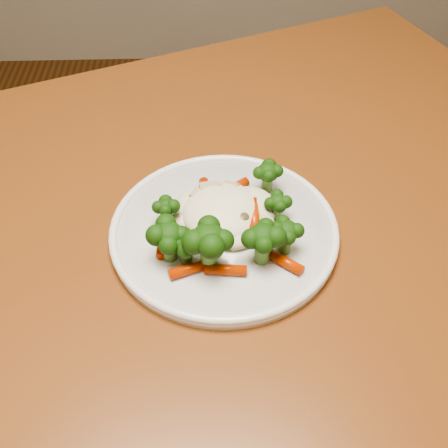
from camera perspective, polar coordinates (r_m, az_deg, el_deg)
name	(u,v)px	position (r m, az deg, el deg)	size (l,w,h in m)	color
dining_table	(165,294)	(0.73, -6.01, -7.04)	(1.44, 1.21, 0.75)	brown
plate	(224,232)	(0.66, 0.00, -0.83)	(0.26, 0.26, 0.01)	white
meal	(225,223)	(0.63, 0.07, 0.14)	(0.17, 0.17, 0.05)	#F9EEC7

